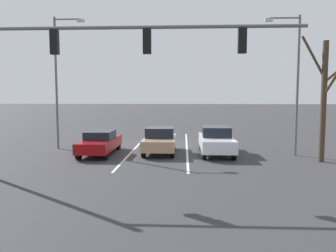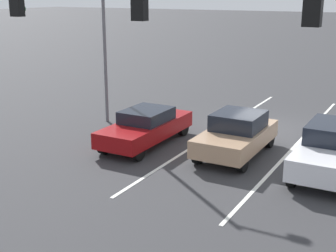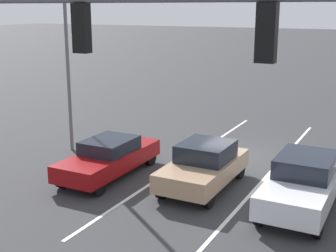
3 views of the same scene
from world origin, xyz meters
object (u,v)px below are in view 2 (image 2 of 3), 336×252
object	(u,v)px
street_lamp_right_shoulder	(107,13)
traffic_signal_gantry	(62,22)
car_white_leftlane_front	(332,149)
car_maroon_rightlane_front	(146,126)
car_tan_midlane_front	(237,134)

from	to	relation	value
street_lamp_right_shoulder	traffic_signal_gantry	bearing A→B (deg)	119.09
car_white_leftlane_front	street_lamp_right_shoulder	size ratio (longest dim) A/B	0.54
car_maroon_rightlane_front	street_lamp_right_shoulder	world-z (taller)	street_lamp_right_shoulder
car_white_leftlane_front	traffic_signal_gantry	world-z (taller)	traffic_signal_gantry
car_maroon_rightlane_front	car_white_leftlane_front	world-z (taller)	car_white_leftlane_front
car_tan_midlane_front	traffic_signal_gantry	distance (m)	7.76
car_maroon_rightlane_front	traffic_signal_gantry	world-z (taller)	traffic_signal_gantry
traffic_signal_gantry	car_maroon_rightlane_front	bearing A→B (deg)	-78.22
car_maroon_rightlane_front	street_lamp_right_shoulder	bearing A→B (deg)	-32.23
car_maroon_rightlane_front	car_white_leftlane_front	size ratio (longest dim) A/B	1.00
traffic_signal_gantry	street_lamp_right_shoulder	xyz separation A→B (m)	(4.20, -7.55, -0.15)
car_white_leftlane_front	street_lamp_right_shoulder	distance (m)	10.62
car_maroon_rightlane_front	street_lamp_right_shoulder	size ratio (longest dim) A/B	0.54
car_white_leftlane_front	traffic_signal_gantry	bearing A→B (deg)	47.34
car_tan_midlane_front	traffic_signal_gantry	bearing A→B (deg)	69.86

